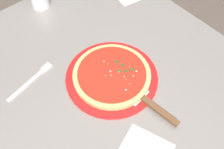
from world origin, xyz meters
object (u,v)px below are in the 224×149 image
Objects in this scene: serving_plate at (112,77)px; pizza_server at (149,103)px; pizza at (112,74)px; fork at (33,79)px.

pizza_server is (0.15, 0.02, 0.01)m from serving_plate.
serving_plate is 0.01m from pizza.
serving_plate is 1.20× the size of pizza.
fork is (-0.32, -0.22, -0.01)m from pizza_server.
pizza is at bearing -173.26° from pizza_server.
serving_plate is 0.26m from fork.
pizza is 0.26m from fork.
pizza_server reaches higher than fork.
serving_plate reaches higher than fork.
pizza_server is at bearing 6.74° from pizza.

